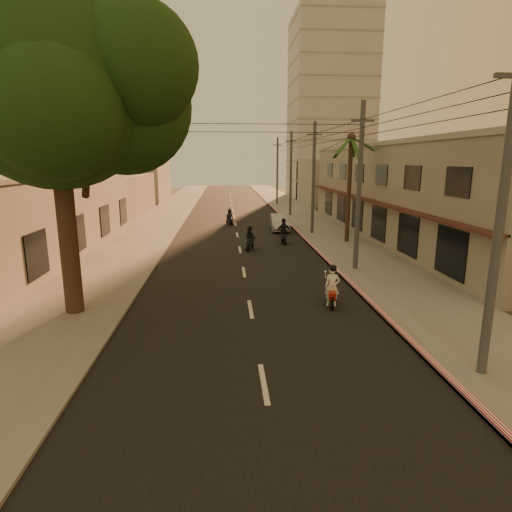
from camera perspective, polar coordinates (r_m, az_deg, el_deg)
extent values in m
plane|color=#383023|center=(15.82, -0.29, -9.59)|extent=(160.00, 160.00, 0.00)
cube|color=black|center=(35.14, -2.52, 2.83)|extent=(10.00, 140.00, 0.02)
cube|color=slate|center=(36.13, 9.47, 3.02)|extent=(5.00, 140.00, 0.12)
cube|color=slate|center=(35.72, -14.65, 2.67)|extent=(5.00, 140.00, 0.12)
cube|color=red|center=(30.80, 7.30, 1.51)|extent=(0.20, 60.00, 0.20)
cube|color=gray|center=(35.98, 20.65, 7.87)|extent=(8.00, 34.00, 7.00)
cube|color=gray|center=(35.92, 21.11, 13.67)|extent=(8.20, 34.20, 0.30)
cube|color=#43211A|center=(34.45, 14.03, 7.45)|extent=(0.80, 34.00, 0.12)
cube|color=gray|center=(31.63, -28.55, 4.77)|extent=(8.00, 24.00, 5.00)
cube|color=gray|center=(31.45, -29.06, 9.46)|extent=(8.20, 24.20, 0.20)
cube|color=#B7B5B2|center=(73.07, 9.81, 18.75)|extent=(12.00, 12.00, 28.00)
cylinder|color=black|center=(17.92, -23.73, 1.97)|extent=(0.70, 0.70, 6.00)
cylinder|color=black|center=(17.80, -21.69, 11.81)|extent=(1.22, 2.17, 3.04)
cylinder|color=black|center=(17.61, -26.87, 12.01)|extent=(1.31, 1.49, 2.73)
sphere|color=black|center=(17.85, -25.38, 19.59)|extent=(7.20, 7.20, 7.20)
sphere|color=black|center=(18.14, -17.20, 18.48)|extent=(5.20, 5.20, 5.20)
sphere|color=black|center=(19.22, -29.66, 17.68)|extent=(4.80, 4.80, 4.80)
sphere|color=black|center=(15.86, -25.34, 17.33)|extent=(4.60, 4.60, 4.60)
sphere|color=black|center=(16.71, -15.80, 23.29)|extent=(4.40, 4.40, 4.40)
sphere|color=black|center=(19.95, -19.60, 22.39)|extent=(4.40, 4.40, 4.40)
cylinder|color=black|center=(31.98, 12.28, 8.43)|extent=(0.32, 0.32, 7.60)
sphere|color=black|center=(31.95, 12.61, 15.23)|extent=(0.60, 0.60, 0.60)
cylinder|color=#38383A|center=(12.91, 29.80, 4.37)|extent=(0.26, 0.26, 9.00)
cylinder|color=#38383A|center=(23.78, 13.58, 8.70)|extent=(0.26, 0.26, 9.00)
cube|color=#38383A|center=(23.82, 14.03, 17.12)|extent=(1.20, 0.12, 0.12)
cylinder|color=#38383A|center=(35.39, 7.66, 10.11)|extent=(0.26, 0.26, 9.00)
cube|color=#38383A|center=(35.41, 7.83, 15.78)|extent=(1.20, 0.12, 0.12)
cylinder|color=#38383A|center=(47.19, 4.66, 10.78)|extent=(0.26, 0.26, 9.00)
cube|color=#38383A|center=(47.21, 4.74, 15.03)|extent=(1.20, 0.12, 0.12)
cylinder|color=#38383A|center=(59.08, 2.86, 11.17)|extent=(0.26, 0.26, 9.00)
cube|color=#38383A|center=(59.09, 2.90, 14.56)|extent=(1.20, 0.12, 0.12)
cube|color=gray|center=(61.55, 10.06, 9.65)|extent=(8.00, 14.00, 6.00)
cube|color=gray|center=(50.47, -19.29, 7.62)|extent=(8.00, 14.00, 4.40)
cube|color=gray|center=(67.92, -15.47, 10.08)|extent=(8.00, 14.00, 7.00)
cylinder|color=black|center=(18.98, 9.99, -5.05)|extent=(0.21, 0.57, 0.56)
cylinder|color=black|center=(17.78, 10.14, -6.28)|extent=(0.21, 0.57, 0.56)
cube|color=#9C180C|center=(18.23, 10.10, -4.91)|extent=(0.50, 1.14, 0.30)
cube|color=#9C180C|center=(18.66, 10.06, -4.00)|extent=(0.32, 0.16, 0.60)
cylinder|color=silver|center=(18.68, 10.09, -2.87)|extent=(0.55, 0.15, 0.04)
imported|color=silver|center=(18.14, 10.14, -4.03)|extent=(0.78, 0.65, 1.69)
sphere|color=black|center=(17.93, 10.23, -1.60)|extent=(0.30, 0.30, 0.30)
sphere|color=silver|center=(18.59, 9.25, -2.11)|extent=(0.12, 0.12, 0.12)
sphere|color=silver|center=(18.61, 10.99, -2.16)|extent=(0.12, 0.12, 0.12)
cylinder|color=black|center=(29.69, -0.49, 1.53)|extent=(0.25, 0.55, 0.54)
cylinder|color=black|center=(28.53, -1.03, 1.07)|extent=(0.25, 0.55, 0.54)
cube|color=black|center=(28.99, -0.79, 1.79)|extent=(0.56, 1.10, 0.29)
cube|color=black|center=(29.43, -0.57, 2.24)|extent=(0.31, 0.18, 0.58)
cylinder|color=silver|center=(29.48, -0.52, 2.93)|extent=(0.52, 0.19, 0.04)
imported|color=black|center=(28.94, -0.79, 2.33)|extent=(1.13, 1.05, 1.63)
sphere|color=black|center=(28.81, -0.79, 3.83)|extent=(0.29, 0.29, 0.29)
cylinder|color=black|center=(32.22, 3.50, 2.44)|extent=(0.11, 0.60, 0.60)
cylinder|color=black|center=(30.92, 3.81, 2.00)|extent=(0.11, 0.60, 0.60)
cube|color=black|center=(31.44, 3.68, 2.71)|extent=(0.31, 1.17, 0.32)
cube|color=black|center=(31.93, 3.56, 3.16)|extent=(0.32, 0.11, 0.64)
cylinder|color=silver|center=(32.00, 3.54, 3.85)|extent=(0.58, 0.04, 0.04)
imported|color=black|center=(31.39, 3.68, 3.26)|extent=(1.05, 0.45, 1.79)
sphere|color=black|center=(31.26, 3.71, 4.79)|extent=(0.32, 0.32, 0.32)
cylinder|color=black|center=(41.18, -3.83, 4.59)|extent=(0.26, 0.50, 0.50)
cylinder|color=black|center=(40.15, -3.27, 4.39)|extent=(0.26, 0.50, 0.50)
cube|color=black|center=(40.57, -3.53, 4.82)|extent=(0.57, 1.00, 0.27)
cube|color=black|center=(40.96, -3.75, 5.08)|extent=(0.28, 0.18, 0.53)
cylinder|color=silver|center=(41.02, -3.81, 5.52)|extent=(0.47, 0.21, 0.04)
imported|color=black|center=(40.54, -3.53, 5.18)|extent=(1.04, 0.95, 1.49)
sphere|color=black|center=(40.45, -3.55, 6.15)|extent=(0.27, 0.27, 0.27)
imported|color=#A2A5AA|center=(37.38, 3.18, 4.48)|extent=(1.90, 4.41, 1.41)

